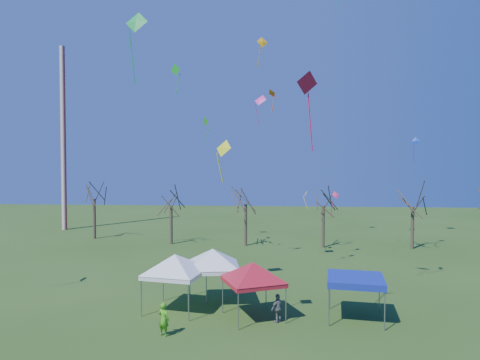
{
  "coord_description": "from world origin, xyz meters",
  "views": [
    {
      "loc": [
        0.81,
        -22.31,
        8.86
      ],
      "look_at": [
        -1.25,
        3.0,
        7.98
      ],
      "focal_mm": 32.0,
      "sensor_mm": 36.0,
      "label": 1
    }
  ],
  "objects_px": {
    "radio_mast": "(63,138)",
    "tree_3": "(323,191)",
    "tree_1": "(171,193)",
    "tent_white_west": "(175,258)",
    "tree_2": "(246,189)",
    "tent_white_mid": "(213,252)",
    "tent_blue": "(355,280)",
    "tree_0": "(94,185)",
    "person_green": "(164,319)",
    "tree_4": "(413,192)",
    "tent_red": "(253,266)",
    "person_grey": "(278,308)"
  },
  "relations": [
    {
      "from": "radio_mast",
      "to": "tree_3",
      "type": "distance_m",
      "value": 36.04
    },
    {
      "from": "radio_mast",
      "to": "tree_1",
      "type": "xyz_separation_m",
      "value": [
        17.23,
        -9.35,
        -6.71
      ]
    },
    {
      "from": "radio_mast",
      "to": "tent_white_west",
      "type": "relative_size",
      "value": 5.62
    },
    {
      "from": "tree_2",
      "to": "tent_white_west",
      "type": "xyz_separation_m",
      "value": [
        -2.86,
        -21.32,
        -3.08
      ]
    },
    {
      "from": "tent_white_mid",
      "to": "tent_blue",
      "type": "relative_size",
      "value": 1.28
    },
    {
      "from": "tree_0",
      "to": "person_green",
      "type": "relative_size",
      "value": 4.87
    },
    {
      "from": "tree_3",
      "to": "tent_white_mid",
      "type": "height_order",
      "value": "tree_3"
    },
    {
      "from": "tree_0",
      "to": "person_green",
      "type": "xyz_separation_m",
      "value": [
        15.93,
        -28.2,
        -5.62
      ]
    },
    {
      "from": "tent_white_mid",
      "to": "tent_white_west",
      "type": "bearing_deg",
      "value": -142.42
    },
    {
      "from": "tent_white_west",
      "to": "tree_1",
      "type": "bearing_deg",
      "value": 104.38
    },
    {
      "from": "tree_3",
      "to": "person_green",
      "type": "xyz_separation_m",
      "value": [
        -10.95,
        -24.86,
        -5.21
      ]
    },
    {
      "from": "tree_0",
      "to": "tree_4",
      "type": "height_order",
      "value": "tree_0"
    },
    {
      "from": "tree_0",
      "to": "tent_red",
      "type": "bearing_deg",
      "value": -51.05
    },
    {
      "from": "tent_white_west",
      "to": "person_grey",
      "type": "height_order",
      "value": "tent_white_west"
    },
    {
      "from": "tree_0",
      "to": "person_grey",
      "type": "distance_m",
      "value": 34.32
    },
    {
      "from": "tent_blue",
      "to": "tree_1",
      "type": "bearing_deg",
      "value": 126.12
    },
    {
      "from": "tree_2",
      "to": "person_green",
      "type": "bearing_deg",
      "value": -95.77
    },
    {
      "from": "tent_white_mid",
      "to": "tent_red",
      "type": "xyz_separation_m",
      "value": [
        2.73,
        -2.55,
        -0.22
      ]
    },
    {
      "from": "tree_0",
      "to": "person_green",
      "type": "distance_m",
      "value": 32.87
    },
    {
      "from": "radio_mast",
      "to": "person_grey",
      "type": "distance_m",
      "value": 45.07
    },
    {
      "from": "radio_mast",
      "to": "tent_white_west",
      "type": "height_order",
      "value": "radio_mast"
    },
    {
      "from": "person_green",
      "to": "tree_2",
      "type": "bearing_deg",
      "value": -71.84
    },
    {
      "from": "radio_mast",
      "to": "tent_white_mid",
      "type": "height_order",
      "value": "radio_mast"
    },
    {
      "from": "person_grey",
      "to": "person_green",
      "type": "xyz_separation_m",
      "value": [
        -5.93,
        -2.36,
        0.06
      ]
    },
    {
      "from": "tent_white_west",
      "to": "tent_blue",
      "type": "distance_m",
      "value": 10.74
    },
    {
      "from": "tree_4",
      "to": "tent_red",
      "type": "distance_m",
      "value": 27.15
    },
    {
      "from": "tent_blue",
      "to": "tree_0",
      "type": "bearing_deg",
      "value": 136.5
    },
    {
      "from": "radio_mast",
      "to": "person_green",
      "type": "height_order",
      "value": "radio_mast"
    },
    {
      "from": "radio_mast",
      "to": "tent_red",
      "type": "distance_m",
      "value": 43.22
    },
    {
      "from": "tree_4",
      "to": "tree_2",
      "type": "bearing_deg",
      "value": 178.78
    },
    {
      "from": "tree_0",
      "to": "tent_red",
      "type": "height_order",
      "value": "tree_0"
    },
    {
      "from": "tree_4",
      "to": "person_grey",
      "type": "distance_m",
      "value": 27.16
    },
    {
      "from": "tree_1",
      "to": "tent_white_mid",
      "type": "height_order",
      "value": "tree_1"
    },
    {
      "from": "tent_white_mid",
      "to": "person_green",
      "type": "xyz_separation_m",
      "value": [
        -1.77,
        -5.47,
        -2.4
      ]
    },
    {
      "from": "tree_4",
      "to": "tree_3",
      "type": "bearing_deg",
      "value": 179.74
    },
    {
      "from": "tree_1",
      "to": "tent_white_west",
      "type": "xyz_separation_m",
      "value": [
        5.54,
        -21.59,
        -2.58
      ]
    },
    {
      "from": "tree_2",
      "to": "tent_white_west",
      "type": "relative_size",
      "value": 1.84
    },
    {
      "from": "tent_white_west",
      "to": "person_grey",
      "type": "relative_size",
      "value": 2.74
    },
    {
      "from": "tree_1",
      "to": "tent_red",
      "type": "xyz_separation_m",
      "value": [
        10.35,
        -22.54,
        -2.75
      ]
    },
    {
      "from": "tree_2",
      "to": "tree_4",
      "type": "height_order",
      "value": "tree_2"
    },
    {
      "from": "radio_mast",
      "to": "tent_white_mid",
      "type": "bearing_deg",
      "value": -49.73
    },
    {
      "from": "tent_white_west",
      "to": "radio_mast",
      "type": "bearing_deg",
      "value": 126.35
    },
    {
      "from": "tree_2",
      "to": "person_green",
      "type": "xyz_separation_m",
      "value": [
        -2.55,
        -25.19,
        -5.42
      ]
    },
    {
      "from": "tent_blue",
      "to": "person_grey",
      "type": "bearing_deg",
      "value": -168.71
    },
    {
      "from": "tree_2",
      "to": "tree_4",
      "type": "relative_size",
      "value": 1.04
    },
    {
      "from": "tent_white_mid",
      "to": "tent_red",
      "type": "distance_m",
      "value": 3.74
    },
    {
      "from": "radio_mast",
      "to": "tree_0",
      "type": "relative_size",
      "value": 2.96
    },
    {
      "from": "tent_blue",
      "to": "person_green",
      "type": "height_order",
      "value": "tent_blue"
    },
    {
      "from": "radio_mast",
      "to": "tree_4",
      "type": "bearing_deg",
      "value": -12.99
    },
    {
      "from": "tree_1",
      "to": "radio_mast",
      "type": "bearing_deg",
      "value": 151.52
    }
  ]
}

